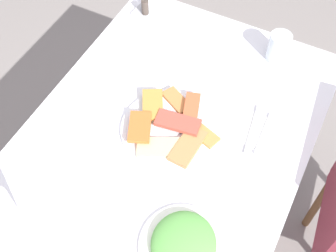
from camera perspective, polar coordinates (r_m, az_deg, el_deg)
The scene contains 10 objects.
ground_plane at distance 2.03m, azimuth -0.02°, elevation -13.15°, with size 6.00×6.00×0.00m, color gray.
dining_table at distance 1.42m, azimuth -0.03°, elevation -2.95°, with size 1.11×0.82×0.77m.
pide_platter at distance 1.34m, azimuth 0.20°, elevation -0.22°, with size 0.30×0.31×0.04m.
salad_plate_greens at distance 1.17m, azimuth 2.01°, elevation -14.88°, with size 0.23×0.23×0.05m.
soda_can at distance 1.24m, azimuth -20.50°, elevation -9.84°, with size 0.07×0.07×0.12m, color silver.
drinking_glass at distance 1.55m, azimuth 13.96°, elevation 9.77°, with size 0.07×0.07×0.10m, color silver.
paper_napkin at distance 1.38m, azimuth 11.57°, elevation -0.76°, with size 0.13×0.13×0.00m, color white.
fork at distance 1.37m, azimuth 10.90°, elevation -0.38°, with size 0.18×0.02×0.01m, color silver.
spoon at distance 1.37m, azimuth 12.29°, elevation -0.94°, with size 0.16×0.02×0.01m, color silver.
condiment_caddy at distance 1.70m, azimuth -2.66°, elevation 14.84°, with size 0.10×0.10×0.08m.
Camera 1 is at (0.67, 0.34, 1.89)m, focal length 47.65 mm.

